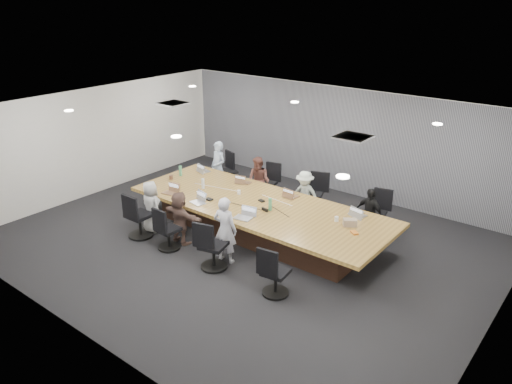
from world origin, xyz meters
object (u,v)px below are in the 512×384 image
Objects in this scene: conference_table at (259,218)px; bottle_green_left at (180,171)px; chair_7 at (276,276)px; laptop_1 at (245,183)px; snack_packet at (354,233)px; chair_5 at (168,233)px; bottle_clear at (203,184)px; chair_2 at (312,197)px; bottle_green_right at (270,204)px; chair_4 at (140,219)px; laptop_3 at (358,215)px; chair_6 at (214,249)px; mug_brown at (171,177)px; stapler at (265,210)px; person_3 at (369,213)px; person_4 at (151,207)px; laptop_0 at (204,171)px; laptop_6 at (243,218)px; chair_1 at (267,186)px; person_1 at (259,181)px; laptop_2 at (291,196)px; chair_3 at (375,216)px; chair_0 at (227,174)px; laptop_5 at (198,203)px; person_6 at (225,230)px; person_0 at (218,167)px; laptop_4 at (169,193)px; canvas_bag at (350,222)px; person_5 at (180,218)px.

bottle_green_left is at bearing 175.72° from conference_table.
laptop_1 is at bearing 130.22° from chair_7.
snack_packet is (4.98, -0.20, -0.11)m from bottle_green_left.
chair_5 is 0.98× the size of chair_7.
bottle_clear is (-0.52, 1.61, 0.49)m from chair_5.
chair_2 is at bearing 69.67° from chair_5.
bottle_green_left is 3.07m from bottle_green_right.
laptop_3 is at bearing 31.64° from chair_4.
mug_brown is at bearing 136.25° from chair_6.
stapler is (0.13, 1.48, 0.36)m from chair_6.
person_4 is (-3.98, -2.70, 0.01)m from person_3.
laptop_0 is at bearing 69.07° from bottle_green_left.
chair_4 is 2.41× the size of laptop_6.
chair_1 is 1.93m from bottle_clear.
person_1 is 5.11× the size of bottle_clear.
person_4 reaches higher than laptop_2.
person_1 is (-3.03, -0.35, 0.23)m from chair_3.
snack_packet is (0.35, -0.80, 0.01)m from laptop_3.
chair_0 is 2.90m from laptop_2.
snack_packet reaches higher than laptop_5.
laptop_6 is 1.47× the size of bottle_clear.
person_6 is at bearing 92.72° from laptop_2.
snack_packet is (3.92, 0.09, -0.10)m from bottle_clear.
bottle_green_right is at bearing -1.14° from bottle_clear.
person_4 is (0.42, -2.70, -0.10)m from person_0.
laptop_0 is at bearing 170.12° from stapler.
person_3 reaches higher than chair_4.
conference_table is at bearing 127.50° from chair_7.
bottle_green_right is 3.06m from mug_brown.
mug_brown is at bearing -151.81° from person_3.
person_4 is at bearing -135.37° from person_3.
person_1 is at bearing 42.74° from mug_brown.
snack_packet is (4.33, 0.80, 0.01)m from laptop_4.
person_3 is 3.38× the size of laptop_3.
chair_2 is 3.15× the size of bottle_green_right.
laptop_5 is (-1.28, 0.90, 0.34)m from chair_6.
person_4 is 4.52× the size of canvas_bag.
stapler is at bearing 70.85° from chair_2.
person_5 is at bearing 31.91° from chair_3.
person_5 reaches higher than bottle_clear.
snack_packet is at bearing -65.18° from person_3.
chair_0 reaches higher than conference_table.
laptop_6 is at bearing -13.22° from mug_brown.
bottle_green_right reaches higher than conference_table.
chair_3 is at bearing -132.89° from person_5.
person_5 is at bearing 132.67° from chair_0.
laptop_0 and laptop_6 have the same top height.
chair_2 is at bearing -112.39° from person_5.
chair_5 is 1.61m from laptop_6.
chair_0 reaches higher than chair_7.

